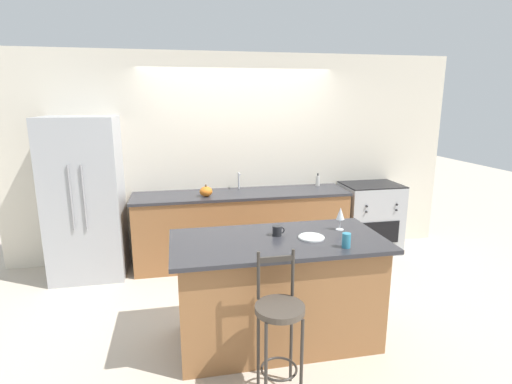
# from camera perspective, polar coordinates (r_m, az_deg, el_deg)

# --- Properties ---
(ground_plane) EXTENTS (18.00, 18.00, 0.00)m
(ground_plane) POSITION_cam_1_polar(r_m,az_deg,el_deg) (5.09, -1.27, -11.34)
(ground_plane) COLOR beige
(wall_back) EXTENTS (6.00, 0.07, 2.70)m
(wall_back) POSITION_cam_1_polar(r_m,az_deg,el_deg) (5.40, -2.70, 5.02)
(wall_back) COLOR beige
(wall_back) RESTS_ON ground_plane
(back_counter) EXTENTS (2.77, 0.70, 0.94)m
(back_counter) POSITION_cam_1_polar(r_m,az_deg,el_deg) (5.28, -2.04, -4.97)
(back_counter) COLOR #936038
(back_counter) RESTS_ON ground_plane
(sink_faucet) EXTENTS (0.02, 0.13, 0.22)m
(sink_faucet) POSITION_cam_1_polar(r_m,az_deg,el_deg) (5.32, -2.46, 1.91)
(sink_faucet) COLOR #ADAFB5
(sink_faucet) RESTS_ON back_counter
(kitchen_island) EXTENTS (1.81, 0.90, 0.95)m
(kitchen_island) POSITION_cam_1_polar(r_m,az_deg,el_deg) (3.60, 3.10, -13.82)
(kitchen_island) COLOR #936038
(kitchen_island) RESTS_ON ground_plane
(refrigerator) EXTENTS (0.84, 0.74, 1.92)m
(refrigerator) POSITION_cam_1_polar(r_m,az_deg,el_deg) (5.16, -23.20, -0.83)
(refrigerator) COLOR #ADAFB5
(refrigerator) RESTS_ON ground_plane
(oven_range) EXTENTS (0.78, 0.62, 0.97)m
(oven_range) POSITION_cam_1_polar(r_m,az_deg,el_deg) (5.85, 15.91, -3.53)
(oven_range) COLOR #ADAFB5
(oven_range) RESTS_ON ground_plane
(bar_stool_near) EXTENTS (0.35, 0.35, 1.07)m
(bar_stool_near) POSITION_cam_1_polar(r_m,az_deg,el_deg) (2.95, 3.35, -18.17)
(bar_stool_near) COLOR #332D28
(bar_stool_near) RESTS_ON ground_plane
(dinner_plate) EXTENTS (0.22, 0.22, 0.02)m
(dinner_plate) POSITION_cam_1_polar(r_m,az_deg,el_deg) (3.46, 7.92, -6.40)
(dinner_plate) COLOR white
(dinner_plate) RESTS_ON kitchen_island
(wine_glass) EXTENTS (0.07, 0.07, 0.21)m
(wine_glass) POSITION_cam_1_polar(r_m,az_deg,el_deg) (3.68, 11.97, -3.09)
(wine_glass) COLOR white
(wine_glass) RESTS_ON kitchen_island
(coffee_mug) EXTENTS (0.11, 0.08, 0.09)m
(coffee_mug) POSITION_cam_1_polar(r_m,az_deg,el_deg) (3.48, 3.06, -5.55)
(coffee_mug) COLOR #232326
(coffee_mug) RESTS_ON kitchen_island
(tumbler_cup) EXTENTS (0.07, 0.07, 0.12)m
(tumbler_cup) POSITION_cam_1_polar(r_m,az_deg,el_deg) (3.28, 12.78, -6.76)
(tumbler_cup) COLOR teal
(tumbler_cup) RESTS_ON kitchen_island
(pumpkin_decoration) EXTENTS (0.16, 0.16, 0.15)m
(pumpkin_decoration) POSITION_cam_1_polar(r_m,az_deg,el_deg) (4.96, -7.15, 0.08)
(pumpkin_decoration) COLOR orange
(pumpkin_decoration) RESTS_ON back_counter
(soap_bottle) EXTENTS (0.06, 0.06, 0.17)m
(soap_bottle) POSITION_cam_1_polar(r_m,az_deg,el_deg) (5.60, 8.80, 1.64)
(soap_bottle) COLOR silver
(soap_bottle) RESTS_ON back_counter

